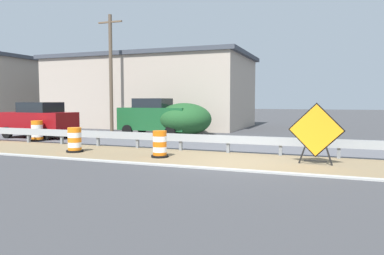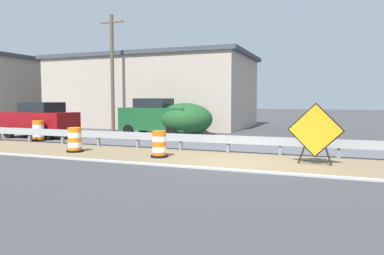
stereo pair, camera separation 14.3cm
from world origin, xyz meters
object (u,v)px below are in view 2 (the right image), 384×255
at_px(traffic_barrel_nearest, 159,145).
at_px(utility_pole_near, 112,71).
at_px(car_mid_far_lane, 156,117).
at_px(traffic_barrel_close, 75,141).
at_px(car_lead_far_lane, 40,120).
at_px(traffic_barrel_mid, 38,132).
at_px(warning_sign_diamond, 315,132).

xyz_separation_m(traffic_barrel_nearest, utility_pole_near, (9.25, 8.09, 3.64)).
bearing_deg(car_mid_far_lane, traffic_barrel_nearest, -61.67).
height_order(traffic_barrel_close, car_lead_far_lane, car_lead_far_lane).
bearing_deg(car_lead_far_lane, car_mid_far_lane, -143.13).
height_order(traffic_barrel_mid, utility_pole_near, utility_pole_near).
bearing_deg(traffic_barrel_nearest, warning_sign_diamond, -85.74).
relative_size(traffic_barrel_nearest, traffic_barrel_mid, 0.93).
xyz_separation_m(traffic_barrel_mid, car_lead_far_lane, (1.36, 1.14, 0.53)).
relative_size(warning_sign_diamond, traffic_barrel_nearest, 2.07).
xyz_separation_m(car_lead_far_lane, car_mid_far_lane, (3.79, -5.40, 0.11)).
height_order(car_lead_far_lane, utility_pole_near, utility_pole_near).
xyz_separation_m(traffic_barrel_mid, car_mid_far_lane, (5.15, -4.26, 0.63)).
distance_m(car_lead_far_lane, utility_pole_near, 6.19).
bearing_deg(traffic_barrel_mid, car_mid_far_lane, -39.60).
bearing_deg(traffic_barrel_nearest, traffic_barrel_close, 89.72).
height_order(traffic_barrel_nearest, traffic_barrel_close, traffic_barrel_close).
relative_size(warning_sign_diamond, traffic_barrel_close, 2.03).
bearing_deg(traffic_barrel_mid, traffic_barrel_close, -120.84).
relative_size(traffic_barrel_nearest, traffic_barrel_close, 0.98).
bearing_deg(traffic_barrel_close, car_lead_far_lane, 54.38).
bearing_deg(warning_sign_diamond, traffic_barrel_nearest, -80.98).
relative_size(traffic_barrel_nearest, car_mid_far_lane, 0.23).
bearing_deg(utility_pole_near, traffic_barrel_nearest, -138.83).
xyz_separation_m(warning_sign_diamond, traffic_barrel_close, (-0.39, 9.30, -0.62)).
bearing_deg(utility_pole_near, traffic_barrel_mid, 177.62).
bearing_deg(car_mid_far_lane, utility_pole_near, 161.55).
bearing_deg(traffic_barrel_close, traffic_barrel_mid, 59.16).
height_order(warning_sign_diamond, traffic_barrel_mid, warning_sign_diamond).
xyz_separation_m(car_mid_far_lane, utility_pole_near, (1.39, 3.99, 2.97)).
relative_size(traffic_barrel_mid, utility_pole_near, 0.13).
bearing_deg(car_mid_far_lane, traffic_barrel_mid, -128.83).
height_order(car_mid_far_lane, utility_pole_near, utility_pole_near).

